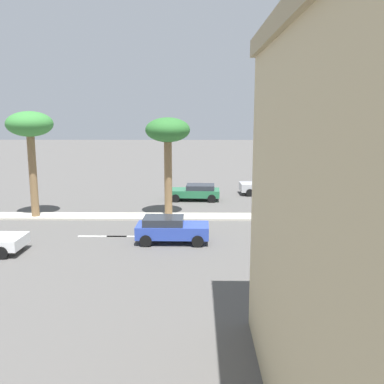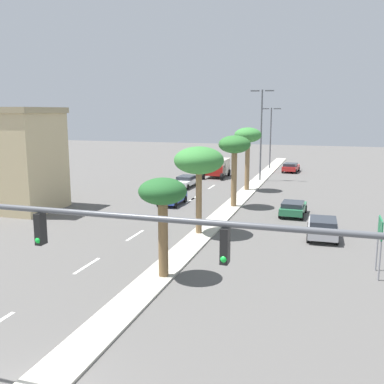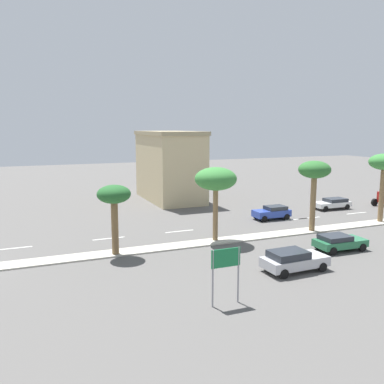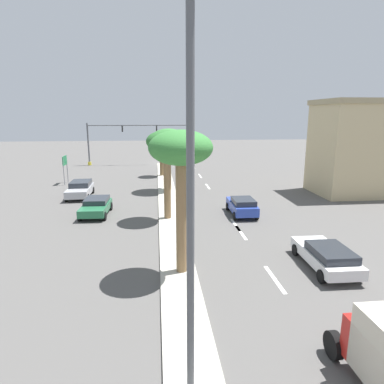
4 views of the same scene
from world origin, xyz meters
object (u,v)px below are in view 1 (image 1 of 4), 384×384
object	(u,v)px
palm_tree_far	(319,139)
sedan_silver_rear	(268,185)
sedan_blue_far	(171,229)
sedan_green_outboard	(196,192)
directional_road_sign	(336,163)
palm_tree_near	(168,134)
palm_tree_outboard	(30,129)

from	to	relation	value
palm_tree_far	sedan_silver_rear	xyz separation A→B (m)	(8.60, 1.75, -4.52)
palm_tree_far	sedan_blue_far	distance (m)	11.63
palm_tree_far	sedan_green_outboard	xyz separation A→B (m)	(6.06, 7.98, -4.60)
directional_road_sign	palm_tree_far	distance (m)	12.93
sedan_green_outboard	sedan_blue_far	bearing A→B (deg)	173.58
palm_tree_near	sedan_blue_far	size ratio (longest dim) A/B	1.66
palm_tree_far	sedan_green_outboard	size ratio (longest dim) A/B	1.52
palm_tree_outboard	sedan_silver_rear	distance (m)	19.65
palm_tree_far	sedan_green_outboard	world-z (taller)	palm_tree_far
sedan_blue_far	sedan_silver_rear	bearing A→B (deg)	-28.27
palm_tree_far	sedan_green_outboard	distance (m)	11.02
directional_road_sign	sedan_green_outboard	xyz separation A→B (m)	(-5.54, 12.89, -1.65)
palm_tree_far	palm_tree_near	bearing A→B (deg)	87.14
palm_tree_near	sedan_silver_rear	size ratio (longest dim) A/B	1.43
sedan_silver_rear	sedan_blue_far	bearing A→B (deg)	151.73
palm_tree_near	palm_tree_outboard	size ratio (longest dim) A/B	0.94
directional_road_sign	sedan_silver_rear	world-z (taller)	directional_road_sign
palm_tree_outboard	sedan_green_outboard	xyz separation A→B (m)	(5.96, -10.72, -5.24)
directional_road_sign	palm_tree_far	bearing A→B (deg)	157.05
palm_tree_outboard	sedan_blue_far	bearing A→B (deg)	-120.04
sedan_silver_rear	sedan_green_outboard	xyz separation A→B (m)	(-2.54, 6.22, -0.09)
palm_tree_near	palm_tree_outboard	world-z (taller)	palm_tree_outboard
palm_tree_far	sedan_silver_rear	world-z (taller)	palm_tree_far
directional_road_sign	sedan_blue_far	xyz separation A→B (m)	(-16.95, 14.17, -1.58)
palm_tree_near	directional_road_sign	bearing A→B (deg)	-52.91
sedan_silver_rear	sedan_blue_far	world-z (taller)	sedan_silver_rear
palm_tree_far	palm_tree_outboard	world-z (taller)	palm_tree_outboard
palm_tree_far	sedan_silver_rear	size ratio (longest dim) A/B	1.37
sedan_silver_rear	palm_tree_far	bearing A→B (deg)	-168.47
palm_tree_far	sedan_silver_rear	bearing A→B (deg)	11.53
sedan_silver_rear	sedan_green_outboard	world-z (taller)	sedan_silver_rear
palm_tree_outboard	sedan_blue_far	xyz separation A→B (m)	(-5.46, -9.44, -5.18)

